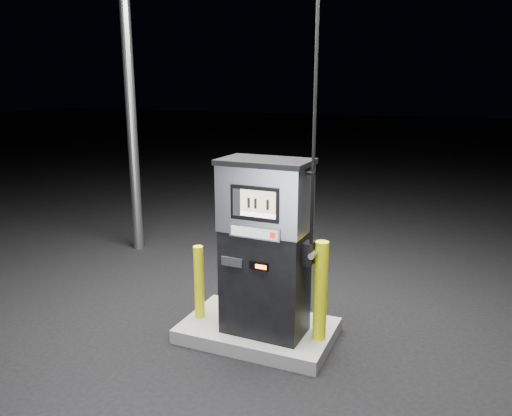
% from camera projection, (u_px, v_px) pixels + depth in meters
% --- Properties ---
extents(ground, '(80.00, 80.00, 0.00)m').
position_uv_depth(ground, '(258.00, 337.00, 5.41)').
color(ground, black).
rests_on(ground, ground).
extents(pump_island, '(1.60, 1.00, 0.15)m').
position_uv_depth(pump_island, '(258.00, 330.00, 5.39)').
color(pump_island, slate).
rests_on(pump_island, ground).
extents(fuel_dispenser, '(1.00, 0.56, 3.76)m').
position_uv_depth(fuel_dispenser, '(265.00, 246.00, 5.01)').
color(fuel_dispenser, black).
rests_on(fuel_dispenser, pump_island).
extents(bollard_left, '(0.11, 0.11, 0.82)m').
position_uv_depth(bollard_left, '(199.00, 282.00, 5.45)').
color(bollard_left, yellow).
rests_on(bollard_left, pump_island).
extents(bollard_right, '(0.17, 0.17, 1.03)m').
position_uv_depth(bollard_right, '(320.00, 291.00, 4.95)').
color(bollard_right, yellow).
rests_on(bollard_right, pump_island).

